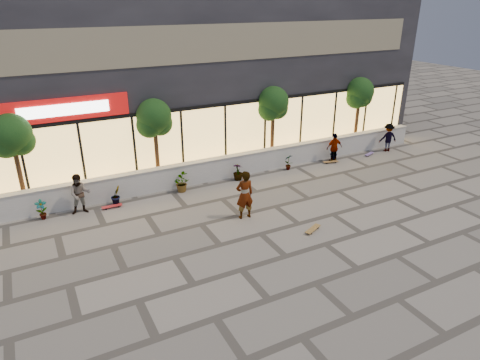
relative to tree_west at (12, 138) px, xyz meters
name	(u,v)px	position (x,y,z in m)	size (l,w,h in m)	color
ground	(326,244)	(9.00, -7.70, -2.99)	(80.00, 80.00, 0.00)	gray
planter_wall	(234,165)	(9.00, -0.70, -2.46)	(22.00, 0.42, 1.04)	silver
retail_building	(189,69)	(9.00, 4.79, 1.26)	(24.00, 9.17, 8.50)	#232227
shrub_a	(42,210)	(0.50, -1.25, -2.58)	(0.43, 0.29, 0.81)	#133C15
shrub_b	(116,195)	(3.30, -1.25, -2.58)	(0.45, 0.36, 0.81)	#133C15
shrub_c	(181,183)	(6.10, -1.25, -2.58)	(0.73, 0.63, 0.81)	#133C15
shrub_d	(238,172)	(8.90, -1.25, -2.58)	(0.45, 0.45, 0.81)	#133C15
shrub_e	(288,162)	(11.70, -1.25, -2.58)	(0.43, 0.29, 0.81)	#133C15
shrub_f	(334,153)	(14.50, -1.25, -2.58)	(0.45, 0.36, 0.81)	#133C15
tree_west	(12,138)	(0.00, 0.00, 0.00)	(1.60, 1.50, 3.92)	#442A18
tree_midwest	(154,120)	(5.50, 0.00, 0.00)	(1.60, 1.50, 3.92)	#442A18
tree_mideast	(273,105)	(11.50, 0.00, 0.00)	(1.60, 1.50, 3.92)	#442A18
tree_east	(360,95)	(17.00, 0.00, 0.00)	(1.60, 1.50, 3.92)	#442A18
skater_center	(245,195)	(7.43, -4.68, -2.02)	(0.70, 0.46, 1.93)	white
skater_left	(80,194)	(1.93, -1.40, -2.17)	(0.80, 0.62, 1.64)	tan
skater_right_near	(334,148)	(14.38, -1.40, -2.22)	(0.90, 0.37, 1.53)	white
skater_right_far	(388,137)	(18.10, -1.40, -2.21)	(1.01, 0.58, 1.56)	maroon
skateboard_center	(313,229)	(9.16, -6.74, -2.90)	(0.84, 0.55, 0.10)	brown
skateboard_left	(112,206)	(3.05, -1.50, -2.90)	(0.81, 0.21, 0.10)	red
skateboard_right_near	(331,162)	(14.14, -1.50, -2.91)	(0.82, 0.37, 0.10)	olive
skateboard_right_far	(369,154)	(16.76, -1.50, -2.91)	(0.76, 0.43, 0.09)	#6F549A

